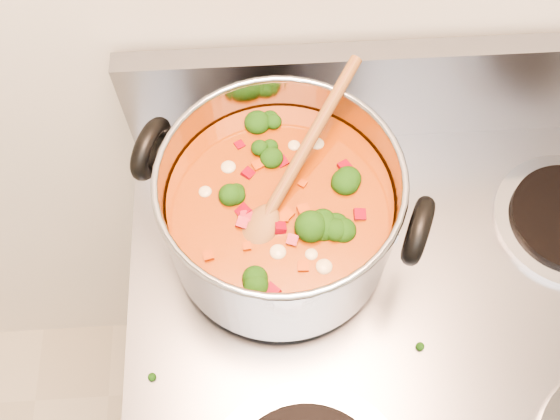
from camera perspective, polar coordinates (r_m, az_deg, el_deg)
name	(u,v)px	position (r m, az deg, el deg)	size (l,w,h in m)	color
electric_range	(390,409)	(1.21, 10.03, -17.51)	(0.77, 0.69, 1.08)	gray
stockpot	(280,212)	(0.72, 0.03, -0.14)	(0.33, 0.27, 0.16)	#ACACB4
wooden_spoon	(285,184)	(0.68, 0.45, 2.35)	(0.16, 0.22, 0.09)	brown
cooktop_crumbs	(318,180)	(0.84, 3.46, 2.79)	(0.32, 0.15, 0.01)	black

